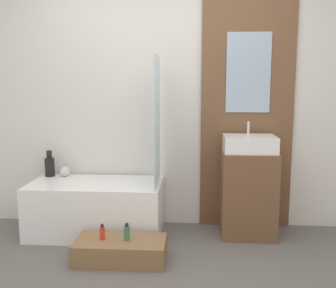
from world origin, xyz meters
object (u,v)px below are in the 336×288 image
object	(u,v)px
vase_tall_dark	(50,166)
sink	(249,144)
bottle_soap_secondary	(127,233)
bathtub	(96,208)
bottle_soap_primary	(102,233)
wooden_step_bench	(121,250)
vase_round_light	(65,171)

from	to	relation	value
vase_tall_dark	sink	bearing A→B (deg)	-4.26
sink	bottle_soap_secondary	distance (m)	1.39
bathtub	bottle_soap_secondary	distance (m)	0.70
bottle_soap_primary	wooden_step_bench	bearing A→B (deg)	0.00
vase_tall_dark	vase_round_light	world-z (taller)	vase_tall_dark
bottle_soap_primary	vase_tall_dark	bearing A→B (deg)	131.99
wooden_step_bench	bottle_soap_secondary	bearing A→B (deg)	0.00
wooden_step_bench	sink	size ratio (longest dim) A/B	1.54
bathtub	vase_round_light	size ratio (longest dim) A/B	12.41
wooden_step_bench	vase_round_light	xyz separation A→B (m)	(-0.71, 0.79, 0.47)
sink	bottle_soap_primary	size ratio (longest dim) A/B	3.70
vase_round_light	bathtub	bearing A→B (deg)	-30.81
wooden_step_bench	vase_tall_dark	size ratio (longest dim) A/B	2.81
bathtub	vase_round_light	xyz separation A→B (m)	(-0.37, 0.22, 0.30)
wooden_step_bench	sink	distance (m)	1.50
sink	bottle_soap_secondary	bearing A→B (deg)	-148.21
bathtub	vase_round_light	bearing A→B (deg)	149.19
sink	bathtub	bearing A→B (deg)	-176.98
wooden_step_bench	bottle_soap_secondary	world-z (taller)	bottle_soap_secondary
bottle_soap_primary	bottle_soap_secondary	distance (m)	0.20
bathtub	bottle_soap_secondary	world-z (taller)	bathtub
bathtub	sink	xyz separation A→B (m)	(1.44, 0.08, 0.62)
vase_round_light	bottle_soap_secondary	world-z (taller)	vase_round_light
bottle_soap_secondary	vase_tall_dark	bearing A→B (deg)	139.09
sink	vase_round_light	xyz separation A→B (m)	(-1.81, 0.14, -0.32)
bathtub	bottle_soap_secondary	xyz separation A→B (m)	(0.39, -0.57, -0.01)
vase_round_light	bottle_soap_primary	size ratio (longest dim) A/B	0.78
bottle_soap_primary	bottle_soap_secondary	world-z (taller)	bottle_soap_secondary
bathtub	vase_tall_dark	xyz separation A→B (m)	(-0.52, 0.22, 0.36)
sink	bottle_soap_primary	bearing A→B (deg)	-152.54
sink	wooden_step_bench	bearing A→B (deg)	-149.50
sink	bottle_soap_secondary	world-z (taller)	sink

